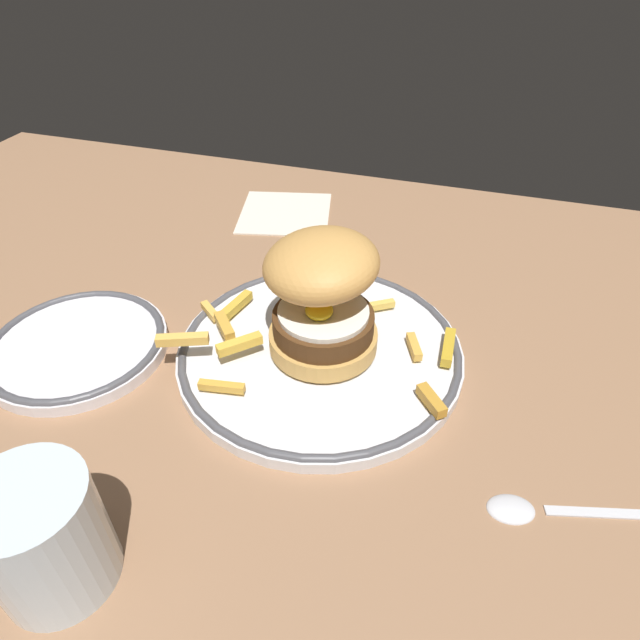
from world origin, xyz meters
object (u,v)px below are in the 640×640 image
(dinner_plate, at_px, (320,350))
(spoon, at_px, (532,508))
(burger, at_px, (321,294))
(water_glass, at_px, (47,542))
(side_plate, at_px, (77,345))
(napkin, at_px, (285,212))

(dinner_plate, distance_m, spoon, 0.23)
(burger, height_order, water_glass, burger)
(side_plate, bearing_deg, burger, 16.72)
(side_plate, distance_m, napkin, 0.35)
(side_plate, relative_size, napkin, 1.35)
(burger, bearing_deg, spoon, -30.73)
(dinner_plate, height_order, spoon, dinner_plate)
(burger, bearing_deg, napkin, 117.16)
(water_glass, xyz_separation_m, napkin, (-0.04, 0.53, -0.04))
(water_glass, relative_size, spoon, 0.68)
(spoon, relative_size, napkin, 1.03)
(spoon, bearing_deg, burger, 149.27)
(side_plate, bearing_deg, water_glass, -55.64)
(water_glass, distance_m, napkin, 0.53)
(side_plate, bearing_deg, dinner_plate, 15.72)
(napkin, bearing_deg, side_plate, -105.59)
(napkin, bearing_deg, dinner_plate, -63.21)
(spoon, bearing_deg, side_plate, 173.43)
(dinner_plate, xyz_separation_m, side_plate, (-0.23, -0.07, -0.00))
(water_glass, height_order, spoon, water_glass)
(burger, distance_m, water_glass, 0.28)
(burger, distance_m, spoon, 0.24)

